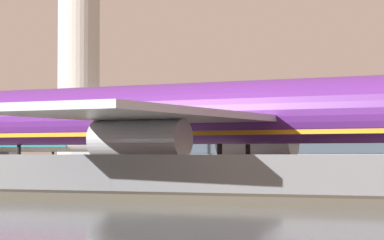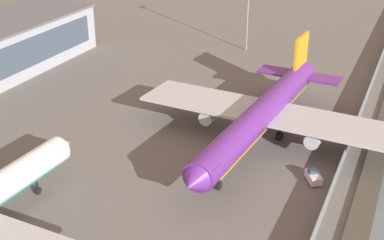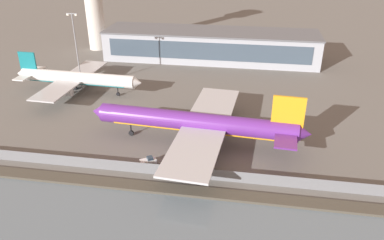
{
  "view_description": "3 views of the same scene",
  "coord_description": "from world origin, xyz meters",
  "px_view_note": "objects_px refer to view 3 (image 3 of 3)",
  "views": [
    {
      "loc": [
        24.59,
        -60.56,
        2.4
      ],
      "look_at": [
        -1.87,
        -0.58,
        4.89
      ],
      "focal_mm": 85.0,
      "sensor_mm": 36.0,
      "label": 1
    },
    {
      "loc": [
        -75.36,
        -23.57,
        40.02
      ],
      "look_at": [
        -1.79,
        8.98,
        2.51
      ],
      "focal_mm": 50.0,
      "sensor_mm": 36.0,
      "label": 2
    },
    {
      "loc": [
        10.31,
        -74.8,
        42.47
      ],
      "look_at": [
        -1.99,
        -0.29,
        4.56
      ],
      "focal_mm": 35.0,
      "sensor_mm": 36.0,
      "label": 3
    }
  ],
  "objects_px": {
    "baggage_tug": "(148,162)",
    "ops_van": "(71,82)",
    "passenger_jet_white_teal": "(76,78)",
    "cargo_jet_purple": "(199,123)",
    "apron_light_mast_apron_east": "(77,48)"
  },
  "relations": [
    {
      "from": "passenger_jet_white_teal",
      "to": "ops_van",
      "type": "xyz_separation_m",
      "value": [
        -4.2,
        4.79,
        -3.09
      ]
    },
    {
      "from": "cargo_jet_purple",
      "to": "baggage_tug",
      "type": "xyz_separation_m",
      "value": [
        -8.86,
        -10.37,
        -4.27
      ]
    },
    {
      "from": "passenger_jet_white_teal",
      "to": "apron_light_mast_apron_east",
      "type": "height_order",
      "value": "apron_light_mast_apron_east"
    },
    {
      "from": "passenger_jet_white_teal",
      "to": "apron_light_mast_apron_east",
      "type": "bearing_deg",
      "value": 85.84
    },
    {
      "from": "baggage_tug",
      "to": "apron_light_mast_apron_east",
      "type": "distance_m",
      "value": 49.68
    },
    {
      "from": "cargo_jet_purple",
      "to": "baggage_tug",
      "type": "distance_m",
      "value": 14.29
    },
    {
      "from": "cargo_jet_purple",
      "to": "passenger_jet_white_teal",
      "type": "bearing_deg",
      "value": 149.12
    },
    {
      "from": "cargo_jet_purple",
      "to": "passenger_jet_white_teal",
      "type": "distance_m",
      "value": 46.6
    },
    {
      "from": "cargo_jet_purple",
      "to": "apron_light_mast_apron_east",
      "type": "bearing_deg",
      "value": 146.17
    },
    {
      "from": "cargo_jet_purple",
      "to": "baggage_tug",
      "type": "bearing_deg",
      "value": -130.5
    },
    {
      "from": "baggage_tug",
      "to": "ops_van",
      "type": "relative_size",
      "value": 0.69
    },
    {
      "from": "passenger_jet_white_teal",
      "to": "ops_van",
      "type": "bearing_deg",
      "value": 131.29
    },
    {
      "from": "ops_van",
      "to": "passenger_jet_white_teal",
      "type": "bearing_deg",
      "value": -48.71
    },
    {
      "from": "passenger_jet_white_teal",
      "to": "ops_van",
      "type": "relative_size",
      "value": 7.61
    },
    {
      "from": "cargo_jet_purple",
      "to": "ops_van",
      "type": "relative_size",
      "value": 9.5
    }
  ]
}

